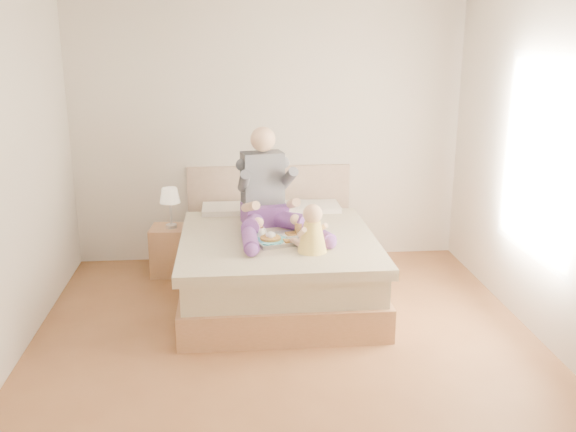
{
  "coord_description": "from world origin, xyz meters",
  "views": [
    {
      "loc": [
        -0.4,
        -4.47,
        2.34
      ],
      "look_at": [
        0.08,
        0.82,
        0.81
      ],
      "focal_mm": 40.0,
      "sensor_mm": 36.0,
      "label": 1
    }
  ],
  "objects": [
    {
      "name": "bed",
      "position": [
        0.0,
        1.08,
        0.32
      ],
      "size": [
        1.7,
        2.18,
        1.0
      ],
      "color": "#946745",
      "rests_on": "ground"
    },
    {
      "name": "nightstand",
      "position": [
        -1.0,
        1.66,
        0.24
      ],
      "size": [
        0.42,
        0.38,
        0.49
      ],
      "rotation": [
        0.0,
        0.0,
        -0.08
      ],
      "color": "#946745",
      "rests_on": "ground"
    },
    {
      "name": "adult",
      "position": [
        -0.07,
        1.16,
        0.88
      ],
      "size": [
        0.81,
        1.19,
        0.93
      ],
      "rotation": [
        0.0,
        0.0,
        0.2
      ],
      "color": "#623585",
      "rests_on": "bed"
    },
    {
      "name": "tray",
      "position": [
        0.02,
        0.75,
        0.64
      ],
      "size": [
        0.54,
        0.47,
        0.13
      ],
      "rotation": [
        0.0,
        0.0,
        0.28
      ],
      "color": "silver",
      "rests_on": "bed"
    },
    {
      "name": "room",
      "position": [
        0.08,
        0.01,
        1.51
      ],
      "size": [
        4.02,
        4.22,
        2.71
      ],
      "color": "brown",
      "rests_on": "ground"
    },
    {
      "name": "baby",
      "position": [
        0.25,
        0.46,
        0.77
      ],
      "size": [
        0.31,
        0.35,
        0.4
      ],
      "rotation": [
        0.0,
        0.0,
        0.49
      ],
      "color": "#FFD750",
      "rests_on": "bed"
    },
    {
      "name": "lamp",
      "position": [
        -0.99,
        1.64,
        0.79
      ],
      "size": [
        0.2,
        0.2,
        0.4
      ],
      "color": "silver",
      "rests_on": "nightstand"
    }
  ]
}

